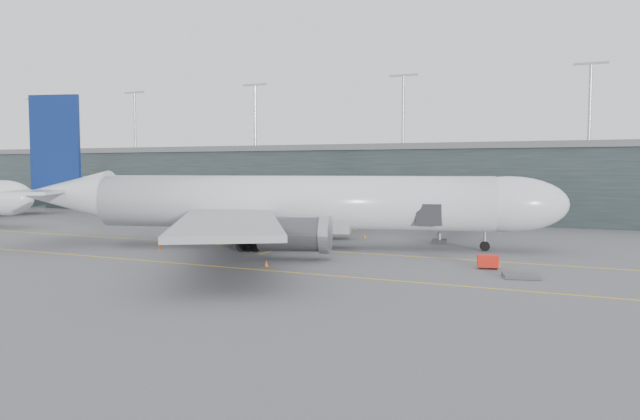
% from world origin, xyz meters
% --- Properties ---
extents(ground, '(320.00, 320.00, 0.00)m').
position_xyz_m(ground, '(0.00, 0.00, 0.00)').
color(ground, '#56565B').
rests_on(ground, ground).
extents(taxiline_a, '(160.00, 0.25, 0.02)m').
position_xyz_m(taxiline_a, '(0.00, -4.00, 0.01)').
color(taxiline_a, gold).
rests_on(taxiline_a, ground).
extents(taxiline_b, '(160.00, 0.25, 0.02)m').
position_xyz_m(taxiline_b, '(0.00, -20.00, 0.01)').
color(taxiline_b, gold).
rests_on(taxiline_b, ground).
extents(taxiline_lead_main, '(0.25, 60.00, 0.02)m').
position_xyz_m(taxiline_lead_main, '(5.00, 20.00, 0.01)').
color(taxiline_lead_main, gold).
rests_on(taxiline_lead_main, ground).
extents(taxiline_lead_adj, '(0.25, 60.00, 0.02)m').
position_xyz_m(taxiline_lead_adj, '(-75.00, 20.00, 0.01)').
color(taxiline_lead_adj, gold).
rests_on(taxiline_lead_adj, ground).
extents(terminal, '(240.00, 36.00, 29.00)m').
position_xyz_m(terminal, '(-0.00, 58.00, 7.62)').
color(terminal, '#1C2727').
rests_on(terminal, ground).
extents(main_aircraft, '(72.40, 66.56, 20.65)m').
position_xyz_m(main_aircraft, '(5.12, -2.46, 5.79)').
color(main_aircraft, silver).
rests_on(main_aircraft, ground).
extents(jet_bridge, '(7.61, 43.52, 6.20)m').
position_xyz_m(jet_bridge, '(21.67, 23.04, 4.64)').
color(jet_bridge, '#2A2A2F').
rests_on(jet_bridge, ground).
extents(gse_cart, '(2.38, 1.82, 1.44)m').
position_xyz_m(gse_cart, '(32.26, -9.32, 0.80)').
color(gse_cart, red).
rests_on(gse_cart, ground).
extents(baggage_dolly, '(3.96, 3.50, 0.34)m').
position_xyz_m(baggage_dolly, '(36.11, -13.37, 0.20)').
color(baggage_dolly, '#3E3F44').
rests_on(baggage_dolly, ground).
extents(uld_a, '(1.99, 1.65, 1.69)m').
position_xyz_m(uld_a, '(-4.21, 11.14, 0.89)').
color(uld_a, '#3E3F44').
rests_on(uld_a, ground).
extents(uld_b, '(2.34, 2.10, 1.76)m').
position_xyz_m(uld_b, '(-3.18, 11.31, 0.92)').
color(uld_b, '#3E3F44').
rests_on(uld_b, ground).
extents(uld_c, '(2.03, 1.67, 1.77)m').
position_xyz_m(uld_c, '(-0.32, 10.28, 0.93)').
color(uld_c, '#3E3F44').
rests_on(uld_c, ground).
extents(cone_nose, '(0.48, 0.48, 0.77)m').
position_xyz_m(cone_nose, '(33.06, -7.70, 0.38)').
color(cone_nose, orange).
rests_on(cone_nose, ground).
extents(cone_wing_stbd, '(0.41, 0.41, 0.65)m').
position_xyz_m(cone_wing_stbd, '(10.48, -17.81, 0.32)').
color(cone_wing_stbd, '#F75E0D').
rests_on(cone_wing_stbd, ground).
extents(cone_wing_port, '(0.45, 0.45, 0.72)m').
position_xyz_m(cone_wing_port, '(10.46, 11.83, 0.36)').
color(cone_wing_port, orange).
rests_on(cone_wing_port, ground).
extents(cone_tail, '(0.48, 0.48, 0.77)m').
position_xyz_m(cone_tail, '(-8.49, -12.05, 0.38)').
color(cone_tail, '#DA440C').
rests_on(cone_tail, ground).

